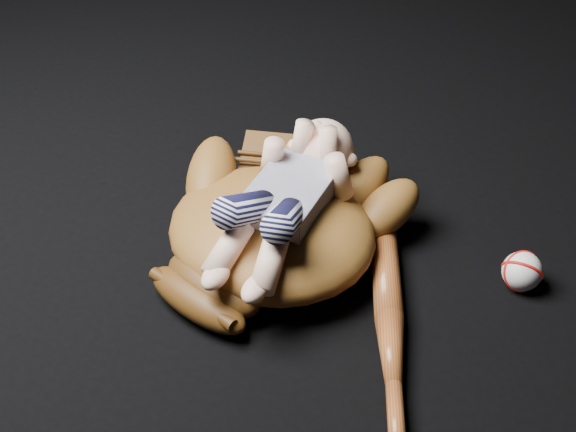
{
  "coord_description": "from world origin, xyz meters",
  "views": [
    {
      "loc": [
        0.3,
        -1.02,
        0.9
      ],
      "look_at": [
        -0.0,
        -0.03,
        0.08
      ],
      "focal_mm": 50.0,
      "sensor_mm": 36.0,
      "label": 1
    }
  ],
  "objects": [
    {
      "name": "baseball_glove",
      "position": [
        -0.03,
        -0.04,
        0.08
      ],
      "size": [
        0.61,
        0.64,
        0.16
      ],
      "primitive_type": null,
      "rotation": [
        0.0,
        0.0,
        -0.43
      ],
      "color": "brown",
      "rests_on": "ground"
    },
    {
      "name": "baseball_bat",
      "position": [
        0.2,
        -0.17,
        0.02
      ],
      "size": [
        0.16,
        0.48,
        0.05
      ],
      "primitive_type": null,
      "rotation": [
        0.0,
        0.0,
        0.24
      ],
      "color": "brown",
      "rests_on": "ground"
    },
    {
      "name": "baseball",
      "position": [
        0.38,
        0.01,
        0.03
      ],
      "size": [
        0.08,
        0.08,
        0.06
      ],
      "primitive_type": "sphere",
      "rotation": [
        0.0,
        0.0,
        0.2
      ],
      "color": "white",
      "rests_on": "ground"
    },
    {
      "name": "newborn_baby",
      "position": [
        -0.01,
        -0.05,
        0.14
      ],
      "size": [
        0.24,
        0.43,
        0.16
      ],
      "primitive_type": null,
      "rotation": [
        0.0,
        0.0,
        -0.14
      ],
      "color": "beige",
      "rests_on": "baseball_glove"
    }
  ]
}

